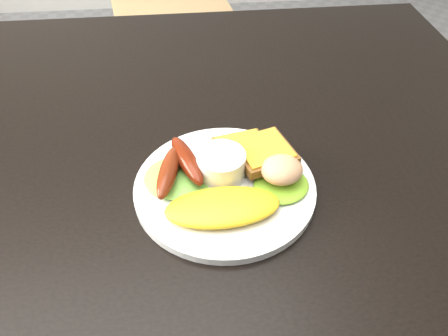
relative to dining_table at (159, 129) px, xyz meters
The scene contains 14 objects.
room_floor 0.74m from the dining_table, ahead, with size 4.00×4.50×0.02m, color gray.
dining_table is the anchor object (origin of this frame).
dining_chair 1.10m from the dining_table, 88.77° to the left, with size 0.44×0.44×0.05m, color tan.
plate 0.20m from the dining_table, 61.55° to the right, with size 0.24×0.24×0.01m, color white.
lettuce_left 0.16m from the dining_table, 78.46° to the right, with size 0.10×0.09×0.01m, color #52A335.
lettuce_right 0.25m from the dining_table, 48.08° to the right, with size 0.08×0.07×0.01m, color #67A41C.
omelette 0.24m from the dining_table, 68.98° to the right, with size 0.15×0.07×0.02m, color #F9F10A.
sausage_a 0.17m from the dining_table, 83.23° to the right, with size 0.02×0.10×0.02m, color maroon.
sausage_b 0.16m from the dining_table, 72.59° to the right, with size 0.03×0.10×0.03m, color #662C0F.
ramekin 0.18m from the dining_table, 59.70° to the right, with size 0.07×0.07×0.04m, color white.
toast_a 0.17m from the dining_table, 42.57° to the right, with size 0.07×0.07×0.01m, color brown.
toast_b 0.21m from the dining_table, 41.78° to the right, with size 0.08×0.08×0.01m, color brown.
potato_salad 0.25m from the dining_table, 46.45° to the right, with size 0.06×0.05×0.03m, color #C7AD8A.
fork 0.19m from the dining_table, 71.67° to the right, with size 0.16×0.01×0.00m, color #ADAFB7.
Camera 1 is at (0.05, -0.58, 1.18)m, focal length 35.00 mm.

